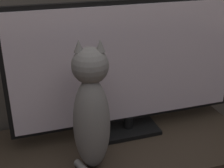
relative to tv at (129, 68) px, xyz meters
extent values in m
cube|color=black|center=(0.00, 0.00, -0.31)|extent=(0.28, 0.17, 0.02)
cylinder|color=black|center=(0.00, 0.00, -0.27)|extent=(0.04, 0.04, 0.06)
cube|color=black|center=(0.00, 0.00, 0.02)|extent=(1.06, 0.02, 0.55)
cube|color=silver|center=(0.00, -0.01, 0.02)|extent=(1.02, 0.01, 0.52)
ellipsoid|color=gray|center=(-0.22, -0.20, -0.13)|extent=(0.17, 0.16, 0.39)
ellipsoid|color=black|center=(-0.21, -0.16, -0.15)|extent=(0.09, 0.06, 0.21)
sphere|color=gray|center=(-0.22, -0.18, 0.10)|extent=(0.17, 0.17, 0.14)
cone|color=gray|center=(-0.25, -0.17, 0.17)|extent=(0.04, 0.04, 0.04)
cone|color=gray|center=(-0.18, -0.19, 0.17)|extent=(0.04, 0.04, 0.04)
camera|label=1|loc=(-0.46, -1.18, 0.50)|focal=50.00mm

